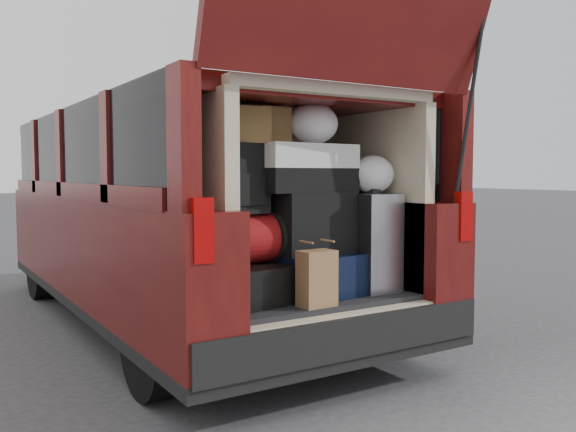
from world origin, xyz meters
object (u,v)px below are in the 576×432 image
twotone_duffel (302,168)px  silver_roller (367,242)px  black_hardshell (242,283)px  backpack (243,178)px  black_soft_case (310,222)px  navy_hardshell (306,273)px  kraft_bag (317,279)px  red_duffel (245,238)px

twotone_duffel → silver_roller: bearing=-17.6°
black_hardshell → backpack: size_ratio=1.38×
silver_roller → black_soft_case: bearing=170.8°
silver_roller → black_soft_case: (-0.38, 0.08, 0.13)m
black_hardshell → black_soft_case: 0.56m
navy_hardshell → twotone_duffel: bearing=137.7°
black_hardshell → black_soft_case: size_ratio=1.07×
kraft_bag → red_duffel: red_duffel is taller
silver_roller → red_duffel: 0.83m
kraft_bag → twotone_duffel: size_ratio=0.49×
twotone_duffel → black_soft_case: bearing=-24.4°
twotone_duffel → backpack: bearing=178.2°
red_duffel → silver_roller: bearing=-12.4°
black_hardshell → navy_hardshell: 0.43m
backpack → red_duffel: bearing=33.7°
red_duffel → backpack: 0.34m
navy_hardshell → red_duffel: size_ratio=1.31×
kraft_bag → backpack: backpack is taller
navy_hardshell → silver_roller: silver_roller is taller
silver_roller → navy_hardshell: bearing=171.1°
kraft_bag → silver_roller: bearing=21.4°
black_hardshell → kraft_bag: (0.28, -0.34, 0.05)m
black_hardshell → black_soft_case: bearing=-12.8°
red_duffel → backpack: bearing=-141.6°
silver_roller → twotone_duffel: bearing=169.9°
black_soft_case → twotone_duffel: (-0.05, 0.02, 0.33)m
silver_roller → backpack: (-0.85, 0.07, 0.40)m
navy_hardshell → twotone_duffel: twotone_duffel is taller
black_soft_case → backpack: size_ratio=1.29×
black_hardshell → red_duffel: bearing=-27.9°
silver_roller → kraft_bag: silver_roller is taller
kraft_bag → black_hardshell: bearing=128.3°
kraft_bag → twotone_duffel: 0.70m
twotone_duffel → navy_hardshell: bearing=-38.3°
red_duffel → twotone_duffel: (0.39, 0.00, 0.40)m
kraft_bag → twotone_duffel: (0.12, 0.33, 0.61)m
black_hardshell → twotone_duffel: size_ratio=0.85×
black_hardshell → twotone_duffel: twotone_duffel is taller
kraft_bag → backpack: size_ratio=0.79×
kraft_bag → backpack: 0.69m
navy_hardshell → red_duffel: (-0.41, 0.01, 0.23)m
black_hardshell → kraft_bag: 0.44m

